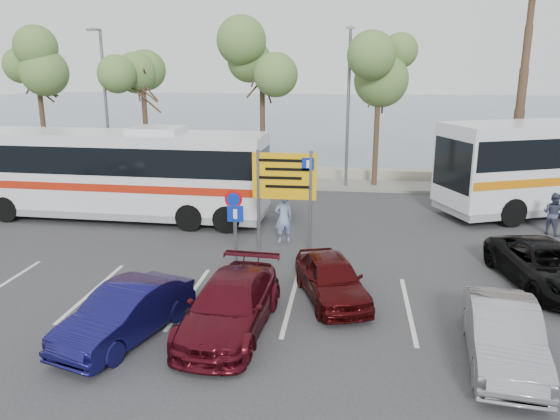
# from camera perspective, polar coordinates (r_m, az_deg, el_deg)

# --- Properties ---
(ground) EXTENTS (120.00, 120.00, 0.00)m
(ground) POSITION_cam_1_polar(r_m,az_deg,el_deg) (16.49, -4.42, -7.86)
(ground) COLOR #303033
(ground) RESTS_ON ground
(kerb_strip) EXTENTS (44.00, 2.40, 0.15)m
(kerb_strip) POSITION_cam_1_polar(r_m,az_deg,el_deg) (29.71, 1.08, 2.77)
(kerb_strip) COLOR gray
(kerb_strip) RESTS_ON ground
(seawall) EXTENTS (48.00, 0.80, 0.60)m
(seawall) POSITION_cam_1_polar(r_m,az_deg,el_deg) (31.61, 1.48, 3.94)
(seawall) COLOR #A49883
(seawall) RESTS_ON ground
(sea) EXTENTS (140.00, 140.00, 0.00)m
(sea) POSITION_cam_1_polar(r_m,az_deg,el_deg) (75.18, 5.06, 10.15)
(sea) COLOR #466171
(sea) RESTS_ON ground
(tree_far_left) EXTENTS (3.20, 3.20, 7.60)m
(tree_far_left) POSITION_cam_1_polar(r_m,az_deg,el_deg) (33.59, -24.10, 13.69)
(tree_far_left) COLOR #382619
(tree_far_left) RESTS_ON kerb_strip
(tree_left) EXTENTS (3.20, 3.20, 7.20)m
(tree_left) POSITION_cam_1_polar(r_m,az_deg,el_deg) (30.95, -14.21, 13.89)
(tree_left) COLOR #382619
(tree_left) RESTS_ON kerb_strip
(tree_mid) EXTENTS (3.20, 3.20, 8.00)m
(tree_mid) POSITION_cam_1_polar(r_m,az_deg,el_deg) (29.23, -1.89, 15.56)
(tree_mid) COLOR #382619
(tree_mid) RESTS_ON kerb_strip
(tree_right) EXTENTS (3.20, 3.20, 7.40)m
(tree_right) POSITION_cam_1_polar(r_m,az_deg,el_deg) (28.87, 10.34, 14.37)
(tree_right) COLOR #382619
(tree_right) RESTS_ON kerb_strip
(street_lamp_left) EXTENTS (0.45, 1.15, 8.01)m
(street_lamp_left) POSITION_cam_1_polar(r_m,az_deg,el_deg) (31.34, -17.84, 11.07)
(street_lamp_left) COLOR slate
(street_lamp_left) RESTS_ON kerb_strip
(street_lamp_right) EXTENTS (0.45, 1.15, 8.01)m
(street_lamp_right) POSITION_cam_1_polar(r_m,az_deg,el_deg) (28.42, 7.15, 11.32)
(street_lamp_right) COLOR slate
(street_lamp_right) RESTS_ON kerb_strip
(direction_sign) EXTENTS (2.20, 0.12, 3.60)m
(direction_sign) POSITION_cam_1_polar(r_m,az_deg,el_deg) (18.61, 0.47, 2.72)
(direction_sign) COLOR slate
(direction_sign) RESTS_ON ground
(sign_no_stop) EXTENTS (0.60, 0.08, 2.35)m
(sign_no_stop) POSITION_cam_1_polar(r_m,az_deg,el_deg) (18.30, -4.84, -0.30)
(sign_no_stop) COLOR slate
(sign_no_stop) RESTS_ON ground
(sign_parking) EXTENTS (0.50, 0.07, 2.25)m
(sign_parking) POSITION_cam_1_polar(r_m,az_deg,el_deg) (16.75, -4.64, -2.14)
(sign_parking) COLOR slate
(sign_parking) RESTS_ON ground
(lane_markings) EXTENTS (12.02, 4.20, 0.01)m
(lane_markings) POSITION_cam_1_polar(r_m,az_deg,el_deg) (15.86, -9.25, -8.96)
(lane_markings) COLOR silver
(lane_markings) RESTS_ON ground
(coach_bus_left) EXTENTS (12.69, 3.11, 3.93)m
(coach_bus_left) POSITION_cam_1_polar(r_m,az_deg,el_deg) (23.89, -16.72, 3.37)
(coach_bus_left) COLOR silver
(coach_bus_left) RESTS_ON ground
(car_blue) EXTENTS (2.49, 4.18, 1.30)m
(car_blue) POSITION_cam_1_polar(r_m,az_deg,el_deg) (13.75, -15.86, -10.32)
(car_blue) COLOR #100F47
(car_blue) RESTS_ON ground
(car_maroon) EXTENTS (2.19, 4.70, 1.33)m
(car_maroon) POSITION_cam_1_polar(r_m,az_deg,el_deg) (13.66, -5.22, -9.88)
(car_maroon) COLOR #500D17
(car_maroon) RESTS_ON ground
(car_red) EXTENTS (2.59, 4.01, 1.27)m
(car_red) POSITION_cam_1_polar(r_m,az_deg,el_deg) (15.35, 5.41, -7.11)
(car_red) COLOR #3F090A
(car_red) RESTS_ON ground
(suv_black) EXTENTS (2.93, 4.98, 1.30)m
(suv_black) POSITION_cam_1_polar(r_m,az_deg,el_deg) (17.94, 26.14, -5.27)
(suv_black) COLOR black
(suv_black) RESTS_ON ground
(car_silver_b) EXTENTS (1.87, 4.22, 1.35)m
(car_silver_b) POSITION_cam_1_polar(r_m,az_deg,el_deg) (13.17, 22.31, -11.98)
(car_silver_b) COLOR gray
(car_silver_b) RESTS_ON ground
(pedestrian_near) EXTENTS (0.81, 0.70, 1.87)m
(pedestrian_near) POSITION_cam_1_polar(r_m,az_deg,el_deg) (19.99, 0.37, -0.82)
(pedestrian_near) COLOR #8395BF
(pedestrian_near) RESTS_ON ground
(pedestrian_far) EXTENTS (1.01, 1.02, 1.66)m
(pedestrian_far) POSITION_cam_1_polar(r_m,az_deg,el_deg) (23.40, 26.64, -0.36)
(pedestrian_far) COLOR #383D54
(pedestrian_far) RESTS_ON ground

